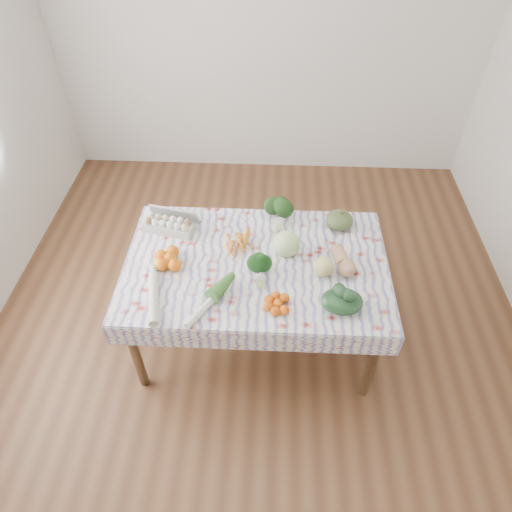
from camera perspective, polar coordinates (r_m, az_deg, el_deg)
ground at (r=3.46m, az=0.00°, el=-9.67°), size 4.50×4.50×0.00m
wall_back at (r=4.48m, az=1.51°, el=26.46°), size 4.00×0.04×2.80m
dining_table at (r=2.93m, az=0.00°, el=-1.96°), size 1.60×1.00×0.75m
tablecloth at (r=2.87m, az=0.00°, el=-0.90°), size 1.66×1.06×0.01m
egg_carton at (r=3.11m, az=-10.88°, el=3.77°), size 0.36×0.21×0.09m
carrot_bunch at (r=2.95m, az=-2.27°, el=1.29°), size 0.22×0.21×0.04m
kale_bunch at (r=3.12m, az=2.90°, el=5.40°), size 0.18×0.16×0.15m
kabocha_squash at (r=3.13m, az=10.41°, el=4.44°), size 0.23×0.23×0.12m
cabbage at (r=2.87m, az=3.82°, el=1.52°), size 0.21×0.21×0.17m
butternut_squash at (r=2.86m, az=10.87°, el=-0.51°), size 0.17×0.25×0.11m
orange_cluster at (r=2.88m, az=-10.68°, el=-0.33°), size 0.32×0.32×0.09m
broccoli at (r=2.75m, az=0.56°, el=-1.74°), size 0.17×0.17×0.11m
mandarin_cluster at (r=2.62m, az=2.77°, el=-5.91°), size 0.20×0.20×0.06m
grapefruit at (r=2.79m, az=8.45°, el=-1.34°), size 0.17×0.17×0.13m
spinach_bag at (r=2.64m, az=10.70°, el=-5.57°), size 0.25×0.20×0.10m
daikon at (r=2.70m, az=-12.67°, el=-5.10°), size 0.14×0.41×0.06m
leek at (r=2.64m, az=-5.74°, el=-5.66°), size 0.25×0.39×0.05m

